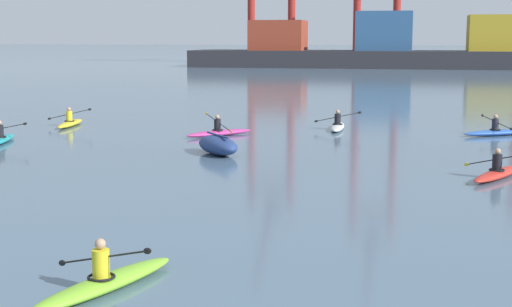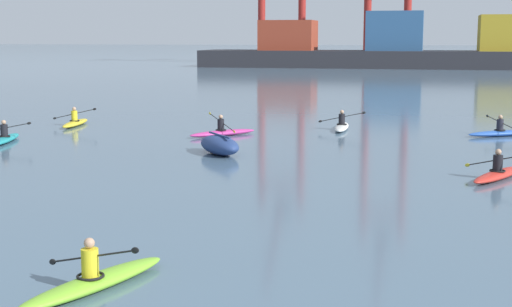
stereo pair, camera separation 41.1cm
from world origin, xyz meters
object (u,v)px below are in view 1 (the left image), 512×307
object	(u,v)px
kayak_yellow	(70,123)
kayak_teal	(1,139)
kayak_blue	(497,132)
kayak_red	(498,173)
kayak_white	(338,126)
kayak_magenta	(219,132)
container_barge	(386,49)
kayak_lime	(105,281)
capsized_dinghy	(218,145)

from	to	relation	value
kayak_yellow	kayak_teal	world-z (taller)	same
kayak_blue	kayak_red	bearing A→B (deg)	-95.62
kayak_blue	kayak_red	size ratio (longest dim) A/B	0.98
kayak_yellow	kayak_white	xyz separation A→B (m)	(13.10, 1.44, 0.00)
kayak_white	kayak_magenta	bearing A→B (deg)	-145.34
container_barge	kayak_red	size ratio (longest dim) A/B	16.95
kayak_red	kayak_blue	bearing A→B (deg)	84.38
kayak_white	kayak_yellow	bearing A→B (deg)	-173.70
kayak_yellow	kayak_red	xyz separation A→B (m)	(19.25, -9.78, 0.00)
kayak_teal	kayak_magenta	world-z (taller)	kayak_magenta
kayak_white	kayak_lime	xyz separation A→B (m)	(-1.66, -23.50, 0.00)
kayak_yellow	kayak_blue	distance (m)	20.30
kayak_magenta	kayak_white	bearing A→B (deg)	34.66
container_barge	kayak_teal	bearing A→B (deg)	-98.99
kayak_white	container_barge	bearing A→B (deg)	90.47
container_barge	capsized_dinghy	bearing A→B (deg)	-92.15
kayak_blue	container_barge	bearing A→B (deg)	96.06
capsized_dinghy	kayak_white	xyz separation A→B (m)	(3.64, 8.51, -0.18)
capsized_dinghy	kayak_red	xyz separation A→B (m)	(9.79, -2.72, -0.18)
kayak_white	kayak_lime	bearing A→B (deg)	-94.03
kayak_white	kayak_red	size ratio (longest dim) A/B	1.04
kayak_lime	kayak_magenta	world-z (taller)	kayak_magenta
kayak_teal	kayak_blue	size ratio (longest dim) A/B	1.07
kayak_lime	kayak_blue	size ratio (longest dim) A/B	1.05
container_barge	kayak_yellow	distance (m)	75.19
kayak_teal	kayak_red	xyz separation A→B (m)	(19.42, -3.76, 0.00)
container_barge	kayak_yellow	size ratio (longest dim) A/B	16.17
capsized_dinghy	kayak_yellow	distance (m)	11.80
kayak_lime	kayak_white	bearing A→B (deg)	85.97
kayak_magenta	capsized_dinghy	bearing A→B (deg)	-75.63
kayak_white	kayak_teal	bearing A→B (deg)	-150.63
kayak_magenta	container_barge	bearing A→B (deg)	86.73
capsized_dinghy	kayak_blue	xyz separation A→B (m)	(10.83, 7.81, -0.18)
kayak_magenta	kayak_yellow	bearing A→B (deg)	166.41
kayak_lime	kayak_blue	xyz separation A→B (m)	(8.85, 22.80, 0.00)
container_barge	kayak_magenta	distance (m)	76.24
container_barge	kayak_red	distance (m)	84.19
kayak_teal	kayak_lime	xyz separation A→B (m)	(11.61, -16.04, 0.00)
kayak_lime	kayak_magenta	size ratio (longest dim) A/B	1.16
kayak_magenta	kayak_blue	bearing A→B (deg)	12.62
kayak_blue	kayak_white	bearing A→B (deg)	174.44
capsized_dinghy	kayak_blue	bearing A→B (deg)	35.78
kayak_yellow	kayak_teal	size ratio (longest dim) A/B	1.00
kayak_red	kayak_teal	bearing A→B (deg)	169.05
kayak_white	kayak_lime	distance (m)	23.56
kayak_lime	kayak_blue	distance (m)	24.46
container_barge	kayak_white	world-z (taller)	container_barge
capsized_dinghy	kayak_teal	size ratio (longest dim) A/B	0.79
kayak_blue	kayak_teal	bearing A→B (deg)	-161.70
kayak_white	kayak_teal	xyz separation A→B (m)	(-13.27, -7.47, 0.00)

